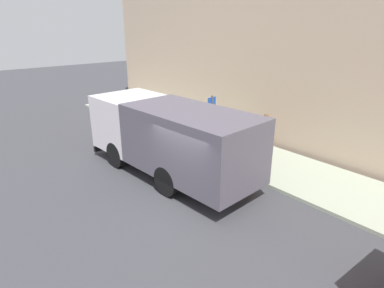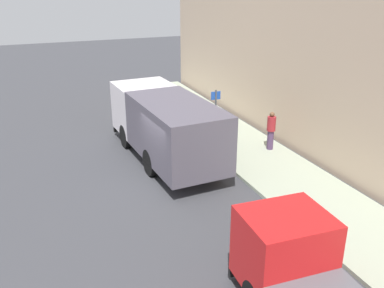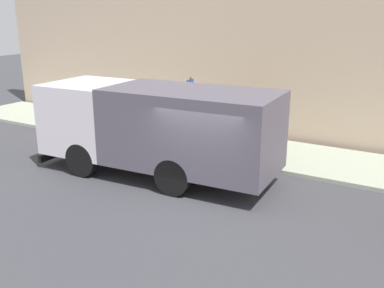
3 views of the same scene
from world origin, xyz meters
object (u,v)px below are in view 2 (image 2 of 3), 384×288
(pedestrian_walking, at_px, (271,130))
(traffic_cone_orange, at_px, (192,124))
(large_utility_truck, at_px, (165,123))
(street_sign_post, at_px, (216,114))

(pedestrian_walking, bearing_deg, traffic_cone_orange, -134.17)
(large_utility_truck, height_order, street_sign_post, large_utility_truck)
(large_utility_truck, xyz_separation_m, street_sign_post, (2.46, 0.22, 0.06))
(pedestrian_walking, height_order, street_sign_post, street_sign_post)
(large_utility_truck, distance_m, traffic_cone_orange, 3.80)
(pedestrian_walking, bearing_deg, large_utility_truck, -87.50)
(traffic_cone_orange, distance_m, street_sign_post, 2.80)
(large_utility_truck, bearing_deg, pedestrian_walking, -15.56)
(large_utility_truck, height_order, traffic_cone_orange, large_utility_truck)
(traffic_cone_orange, bearing_deg, street_sign_post, -87.76)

